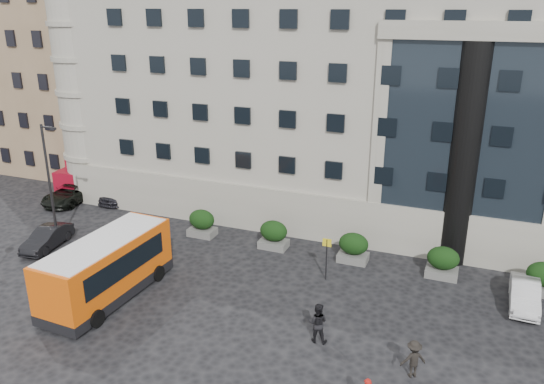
{
  "coord_description": "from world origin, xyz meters",
  "views": [
    {
      "loc": [
        12.56,
        -21.06,
        14.79
      ],
      "look_at": [
        2.35,
        4.63,
        5.0
      ],
      "focal_mm": 35.0,
      "sensor_mm": 36.0,
      "label": 1
    }
  ],
  "objects_px": {
    "street_lamp": "(50,181)",
    "pedestrian_c": "(413,359)",
    "hedge_b": "(274,234)",
    "pedestrian_b": "(318,323)",
    "white_taxi": "(525,295)",
    "hedge_e": "(544,278)",
    "bus_stop_sign": "(327,252)",
    "hedge_a": "(202,223)",
    "minibus": "(107,266)",
    "parked_car_c": "(125,190)",
    "parked_car_d": "(71,193)",
    "hedge_c": "(353,247)",
    "hedge_d": "(443,262)",
    "parked_car_b": "(47,238)",
    "red_truck": "(89,171)"
  },
  "relations": [
    {
      "from": "street_lamp",
      "to": "pedestrian_c",
      "type": "distance_m",
      "value": 23.89
    },
    {
      "from": "hedge_b",
      "to": "pedestrian_b",
      "type": "bearing_deg",
      "value": -57.11
    },
    {
      "from": "pedestrian_b",
      "to": "pedestrian_c",
      "type": "xyz_separation_m",
      "value": [
        4.45,
        -0.88,
        -0.13
      ]
    },
    {
      "from": "street_lamp",
      "to": "white_taxi",
      "type": "height_order",
      "value": "street_lamp"
    },
    {
      "from": "hedge_e",
      "to": "bus_stop_sign",
      "type": "height_order",
      "value": "bus_stop_sign"
    },
    {
      "from": "hedge_a",
      "to": "hedge_e",
      "type": "relative_size",
      "value": 1.0
    },
    {
      "from": "hedge_b",
      "to": "pedestrian_c",
      "type": "xyz_separation_m",
      "value": [
        10.02,
        -9.5,
        -0.08
      ]
    },
    {
      "from": "bus_stop_sign",
      "to": "minibus",
      "type": "xyz_separation_m",
      "value": [
        -10.25,
        -6.09,
        0.08
      ]
    },
    {
      "from": "hedge_e",
      "to": "pedestrian_c",
      "type": "xyz_separation_m",
      "value": [
        -5.58,
        -9.5,
        -0.08
      ]
    },
    {
      "from": "parked_car_c",
      "to": "pedestrian_c",
      "type": "height_order",
      "value": "pedestrian_c"
    },
    {
      "from": "parked_car_d",
      "to": "minibus",
      "type": "bearing_deg",
      "value": -45.84
    },
    {
      "from": "hedge_c",
      "to": "parked_car_c",
      "type": "height_order",
      "value": "hedge_c"
    },
    {
      "from": "hedge_d",
      "to": "white_taxi",
      "type": "bearing_deg",
      "value": -22.01
    },
    {
      "from": "hedge_e",
      "to": "hedge_c",
      "type": "bearing_deg",
      "value": 180.0
    },
    {
      "from": "hedge_e",
      "to": "parked_car_b",
      "type": "relative_size",
      "value": 0.46
    },
    {
      "from": "hedge_a",
      "to": "pedestrian_b",
      "type": "relative_size",
      "value": 0.94
    },
    {
      "from": "parked_car_b",
      "to": "hedge_d",
      "type": "bearing_deg",
      "value": 3.79
    },
    {
      "from": "street_lamp",
      "to": "minibus",
      "type": "bearing_deg",
      "value": -29.61
    },
    {
      "from": "hedge_e",
      "to": "parked_car_c",
      "type": "distance_m",
      "value": 30.38
    },
    {
      "from": "hedge_a",
      "to": "hedge_d",
      "type": "height_order",
      "value": "same"
    },
    {
      "from": "parked_car_b",
      "to": "minibus",
      "type": "bearing_deg",
      "value": -33.84
    },
    {
      "from": "white_taxi",
      "to": "parked_car_b",
      "type": "bearing_deg",
      "value": -171.76
    },
    {
      "from": "hedge_d",
      "to": "parked_car_b",
      "type": "relative_size",
      "value": 0.46
    },
    {
      "from": "hedge_c",
      "to": "street_lamp",
      "type": "bearing_deg",
      "value": -165.33
    },
    {
      "from": "minibus",
      "to": "parked_car_d",
      "type": "xyz_separation_m",
      "value": [
        -12.04,
        10.78,
        -1.09
      ]
    },
    {
      "from": "hedge_e",
      "to": "white_taxi",
      "type": "bearing_deg",
      "value": -119.38
    },
    {
      "from": "hedge_d",
      "to": "white_taxi",
      "type": "distance_m",
      "value": 4.58
    },
    {
      "from": "hedge_c",
      "to": "pedestrian_b",
      "type": "xyz_separation_m",
      "value": [
        0.37,
        -8.62,
        0.05
      ]
    },
    {
      "from": "parked_car_d",
      "to": "hedge_a",
      "type": "bearing_deg",
      "value": -12.43
    },
    {
      "from": "street_lamp",
      "to": "pedestrian_c",
      "type": "bearing_deg",
      "value": -11.46
    },
    {
      "from": "hedge_d",
      "to": "parked_car_c",
      "type": "xyz_separation_m",
      "value": [
        -24.9,
        4.11,
        -0.18
      ]
    },
    {
      "from": "street_lamp",
      "to": "parked_car_b",
      "type": "relative_size",
      "value": 1.98
    },
    {
      "from": "hedge_e",
      "to": "hedge_b",
      "type": "bearing_deg",
      "value": 180.0
    },
    {
      "from": "bus_stop_sign",
      "to": "parked_car_c",
      "type": "height_order",
      "value": "bus_stop_sign"
    },
    {
      "from": "street_lamp",
      "to": "parked_car_b",
      "type": "height_order",
      "value": "street_lamp"
    },
    {
      "from": "hedge_c",
      "to": "parked_car_d",
      "type": "height_order",
      "value": "hedge_c"
    },
    {
      "from": "hedge_b",
      "to": "pedestrian_b",
      "type": "xyz_separation_m",
      "value": [
        5.57,
        -8.62,
        0.05
      ]
    },
    {
      "from": "hedge_e",
      "to": "parked_car_c",
      "type": "xyz_separation_m",
      "value": [
        -30.1,
        4.11,
        -0.18
      ]
    },
    {
      "from": "hedge_a",
      "to": "parked_car_c",
      "type": "distance_m",
      "value": 10.17
    },
    {
      "from": "hedge_d",
      "to": "hedge_e",
      "type": "bearing_deg",
      "value": 0.0
    },
    {
      "from": "hedge_b",
      "to": "hedge_c",
      "type": "height_order",
      "value": "same"
    },
    {
      "from": "hedge_e",
      "to": "street_lamp",
      "type": "bearing_deg",
      "value": -170.52
    },
    {
      "from": "minibus",
      "to": "white_taxi",
      "type": "xyz_separation_m",
      "value": [
        20.59,
        7.17,
        -1.16
      ]
    },
    {
      "from": "hedge_e",
      "to": "pedestrian_c",
      "type": "relative_size",
      "value": 1.08
    },
    {
      "from": "parked_car_c",
      "to": "hedge_a",
      "type": "bearing_deg",
      "value": -24.71
    },
    {
      "from": "hedge_d",
      "to": "minibus",
      "type": "xyz_separation_m",
      "value": [
        -16.35,
        -8.89,
        0.88
      ]
    },
    {
      "from": "hedge_a",
      "to": "parked_car_b",
      "type": "height_order",
      "value": "hedge_a"
    },
    {
      "from": "minibus",
      "to": "red_truck",
      "type": "height_order",
      "value": "minibus"
    },
    {
      "from": "hedge_b",
      "to": "hedge_e",
      "type": "distance_m",
      "value": 15.6
    },
    {
      "from": "parked_car_b",
      "to": "hedge_a",
      "type": "bearing_deg",
      "value": 23.92
    }
  ]
}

